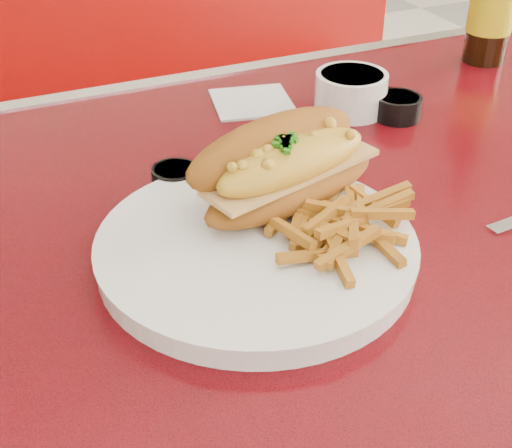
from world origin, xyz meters
name	(u,v)px	position (x,y,z in m)	size (l,w,h in m)	color
diner_table	(395,294)	(0.00, 0.00, 0.61)	(1.23, 0.83, 0.77)	#B50B17
booth_bench_far	(191,202)	(0.00, 0.81, 0.29)	(1.20, 0.51, 0.90)	#9A0D0A
dinner_plate	(256,248)	(-0.22, -0.06, 0.78)	(0.36, 0.36, 0.02)	white
mac_hoagie	(285,165)	(-0.16, -0.01, 0.83)	(0.23, 0.16, 0.09)	#9D5819
fries_pile	(336,225)	(-0.15, -0.09, 0.81)	(0.12, 0.11, 0.03)	orange
fork	(326,220)	(-0.14, -0.06, 0.79)	(0.04, 0.15, 0.00)	#BBBCC0
gravy_ramekin	(351,91)	(0.04, 0.20, 0.80)	(0.11, 0.11, 0.05)	white
sauce_cup_left	(175,178)	(-0.25, 0.10, 0.78)	(0.07, 0.07, 0.03)	black
sauce_cup_right	(398,106)	(0.08, 0.15, 0.79)	(0.07, 0.07, 0.03)	black
paper_napkin	(252,102)	(-0.08, 0.27, 0.77)	(0.11, 0.11, 0.00)	white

